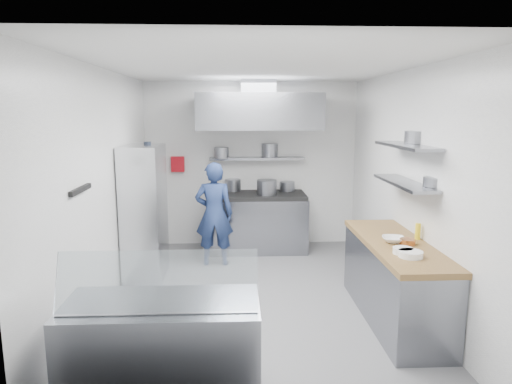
{
  "coord_description": "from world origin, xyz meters",
  "views": [
    {
      "loc": [
        -0.27,
        -5.33,
        2.29
      ],
      "look_at": [
        0.0,
        0.6,
        1.25
      ],
      "focal_mm": 32.0,
      "sensor_mm": 36.0,
      "label": 1
    }
  ],
  "objects_px": {
    "gas_range": "(258,223)",
    "chef": "(214,214)",
    "display_case": "(163,354)",
    "wire_rack": "(145,212)"
  },
  "relations": [
    {
      "from": "gas_range",
      "to": "chef",
      "type": "xyz_separation_m",
      "value": [
        -0.7,
        -0.72,
        0.33
      ]
    },
    {
      "from": "display_case",
      "to": "chef",
      "type": "bearing_deg",
      "value": 85.76
    },
    {
      "from": "gas_range",
      "to": "display_case",
      "type": "distance_m",
      "value": 4.21
    },
    {
      "from": "wire_rack",
      "to": "gas_range",
      "type": "bearing_deg",
      "value": 36.6
    },
    {
      "from": "display_case",
      "to": "gas_range",
      "type": "bearing_deg",
      "value": 77.01
    },
    {
      "from": "chef",
      "to": "wire_rack",
      "type": "distance_m",
      "value": 1.06
    },
    {
      "from": "gas_range",
      "to": "display_case",
      "type": "xyz_separation_m",
      "value": [
        -0.95,
        -4.1,
        -0.03
      ]
    },
    {
      "from": "chef",
      "to": "gas_range",
      "type": "bearing_deg",
      "value": -133.47
    },
    {
      "from": "wire_rack",
      "to": "display_case",
      "type": "xyz_separation_m",
      "value": [
        0.68,
        -2.89,
        -0.5
      ]
    },
    {
      "from": "chef",
      "to": "wire_rack",
      "type": "xyz_separation_m",
      "value": [
        -0.93,
        -0.49,
        0.14
      ]
    }
  ]
}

